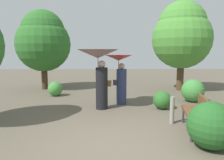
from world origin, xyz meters
name	(u,v)px	position (x,y,z in m)	size (l,w,h in m)	color
ground_plane	(115,145)	(0.00, 0.00, 0.00)	(40.00, 40.00, 0.00)	brown
person_left	(99,64)	(-0.44, 2.99, 1.54)	(1.39, 1.39, 2.03)	black
person_right	(120,71)	(0.30, 3.70, 1.24)	(1.01, 1.01, 1.83)	navy
park_bench	(198,111)	(2.06, 0.76, 0.51)	(0.77, 1.57, 0.83)	#38383D
tree_near_left	(43,40)	(-3.46, 7.03, 2.52)	(2.77, 2.77, 4.05)	#42301E
tree_mid_right	(182,34)	(3.50, 6.62, 2.79)	(2.93, 2.93, 4.43)	#4C3823
bush_path_left	(55,89)	(-2.48, 5.22, 0.32)	(0.64, 0.64, 0.64)	#428C3D
bush_path_right	(211,125)	(1.94, -0.17, 0.48)	(0.97, 0.97, 0.97)	#235B23
bush_behind_bench	(162,100)	(1.71, 2.93, 0.31)	(0.62, 0.62, 0.62)	#2D6B28
bush_far_side	(193,91)	(3.16, 4.00, 0.44)	(0.88, 0.88, 0.88)	#428C3D
path_marker_post	(172,110)	(1.60, 1.40, 0.37)	(0.12, 0.12, 0.74)	gray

